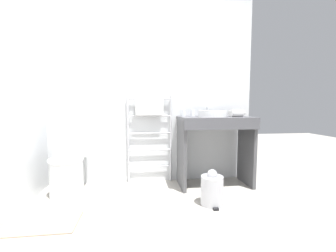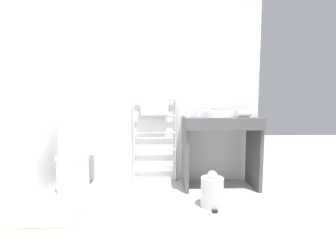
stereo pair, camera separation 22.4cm
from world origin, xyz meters
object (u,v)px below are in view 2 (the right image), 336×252
at_px(sink_basin, 217,114).
at_px(hair_dryer, 243,113).
at_px(towel_radiator, 155,120).
at_px(cup_near_wall, 188,113).
at_px(cup_near_edge, 198,113).
at_px(trash_bin, 212,191).
at_px(toilet, 75,165).

xyz_separation_m(sink_basin, hair_dryer, (0.29, -0.06, 0.00)).
xyz_separation_m(towel_radiator, sink_basin, (0.76, -0.20, 0.10)).
bearing_deg(cup_near_wall, cup_near_edge, -18.90).
xyz_separation_m(cup_near_edge, trash_bin, (0.04, -0.68, -0.75)).
height_order(cup_near_edge, trash_bin, cup_near_edge).
relative_size(hair_dryer, trash_bin, 0.52).
height_order(cup_near_wall, trash_bin, cup_near_wall).
distance_m(sink_basin, cup_near_edge, 0.25).
bearing_deg(sink_basin, trash_bin, -107.69).
bearing_deg(toilet, cup_near_wall, 10.12).
bearing_deg(trash_bin, cup_near_edge, 93.43).
bearing_deg(cup_near_edge, hair_dryer, -19.61).
height_order(sink_basin, hair_dryer, hair_dryer).
relative_size(cup_near_wall, cup_near_edge, 0.96).
bearing_deg(cup_near_edge, toilet, -172.16).
height_order(towel_radiator, sink_basin, towel_radiator).
height_order(sink_basin, trash_bin, sink_basin).
bearing_deg(cup_near_edge, trash_bin, -86.57).
distance_m(toilet, hair_dryer, 2.08).
xyz_separation_m(toilet, cup_near_wall, (1.36, 0.24, 0.61)).
bearing_deg(cup_near_edge, towel_radiator, 171.41).
distance_m(sink_basin, hair_dryer, 0.30).
relative_size(sink_basin, cup_near_edge, 3.87).
bearing_deg(hair_dryer, trash_bin, -133.58).
xyz_separation_m(toilet, towel_radiator, (0.93, 0.29, 0.51)).
relative_size(toilet, cup_near_wall, 8.49).
xyz_separation_m(towel_radiator, hair_dryer, (1.06, -0.26, 0.10)).
height_order(hair_dryer, trash_bin, hair_dryer).
xyz_separation_m(cup_near_edge, hair_dryer, (0.51, -0.18, -0.00)).
bearing_deg(towel_radiator, toilet, -162.99).
distance_m(cup_near_wall, trash_bin, 1.05).
distance_m(toilet, sink_basin, 1.80).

